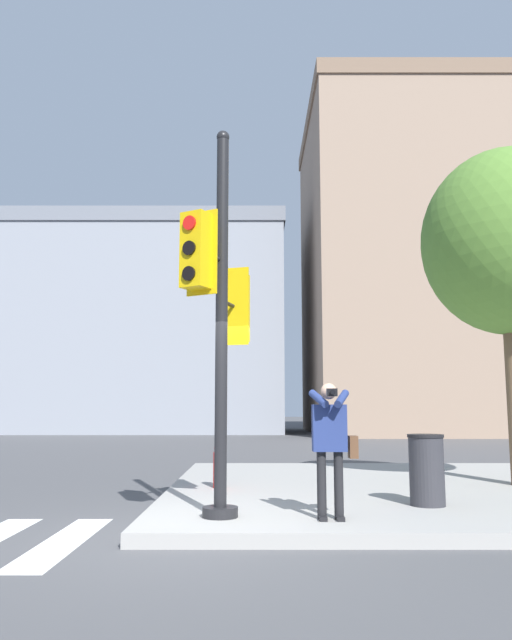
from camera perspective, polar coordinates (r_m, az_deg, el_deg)
ground_plane at (r=7.39m, az=-7.67°, el=-19.28°), size 160.00×160.00×0.00m
sidewalk_corner at (r=11.09m, az=13.78°, el=-14.85°), size 8.00×8.00×0.17m
traffic_signal_pole at (r=7.74m, az=-3.62°, el=1.12°), size 0.82×1.39×4.82m
person_photographer at (r=7.54m, az=6.62°, el=-10.65°), size 0.58×0.54×1.58m
street_tree at (r=11.86m, az=21.85°, el=6.51°), size 2.99×2.99×5.81m
fire_hydrant at (r=10.35m, az=-3.61°, el=-13.13°), size 0.20×0.26×0.72m
trash_bin at (r=8.83m, az=15.08°, el=-13.06°), size 0.48×0.48×0.93m
building_left at (r=37.55m, az=-10.64°, el=-0.70°), size 16.71×8.92×12.11m
building_right at (r=37.36m, az=16.69°, el=4.42°), size 15.76×12.95×18.40m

